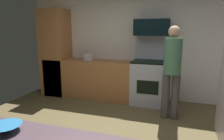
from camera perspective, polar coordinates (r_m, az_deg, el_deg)
wall_back at (r=4.69m, az=6.41°, el=7.79°), size 5.20×0.12×2.60m
lower_cabinet_run at (r=4.73m, az=-5.44°, el=-2.58°), size 2.40×0.60×0.90m
cabinet_column at (r=5.10m, az=-16.02°, el=4.89°), size 0.60×0.60×2.10m
oven_range at (r=4.38m, az=10.86°, el=-3.04°), size 0.76×0.65×1.48m
microwave at (r=4.34m, az=11.57°, el=12.04°), size 0.74×0.38×0.34m
person_cook at (r=3.61m, az=17.08°, el=0.50°), size 0.31×0.30×1.67m
mixing_bowl_large at (r=1.59m, az=-28.41°, el=-14.66°), size 0.21×0.21×0.05m
stock_pot at (r=4.69m, az=-7.10°, el=3.80°), size 0.27×0.27×0.15m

